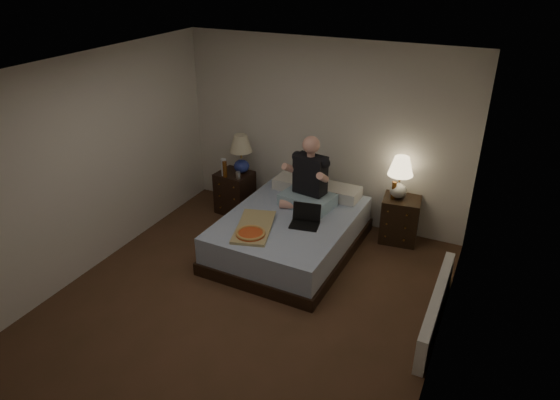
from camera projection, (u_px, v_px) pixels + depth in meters
The scene contains 19 objects.
floor at pixel (245, 302), 5.47m from camera, with size 4.00×4.50×0.00m, color brown.
ceiling at pixel (236, 73), 4.35m from camera, with size 4.00×4.50×0.00m, color white.
wall_back at pixel (323, 133), 6.72m from camera, with size 4.00×2.50×0.00m, color white.
wall_front at pixel (61, 348), 3.09m from camera, with size 4.00×2.50×0.00m, color white.
wall_left at pixel (88, 167), 5.68m from camera, with size 4.50×2.50×0.00m, color white.
wall_right at pixel (450, 247), 4.14m from camera, with size 4.50×2.50×0.00m, color white.
bed at pixel (290, 233), 6.31m from camera, with size 1.48×1.97×0.49m, color #5676AC.
nightstand_left at pixel (235, 192), 7.25m from camera, with size 0.47×0.42×0.61m, color black.
nightstand_right at pixel (400, 219), 6.53m from camera, with size 0.47×0.42×0.61m, color black.
lamp_left at pixel (241, 154), 7.01m from camera, with size 0.32×0.32×0.56m, color navy, non-canonical shape.
lamp_right at pixel (400, 178), 6.29m from camera, with size 0.32×0.32×0.56m, color #989990, non-canonical shape.
water_bottle at pixel (224, 167), 6.98m from camera, with size 0.07×0.07×0.25m, color silver.
soda_can at pixel (238, 175), 6.92m from camera, with size 0.07×0.07×0.10m, color beige.
beer_bottle_left at pixel (225, 169), 6.94m from camera, with size 0.06×0.06×0.23m, color #5E320D.
beer_bottle_right at pixel (394, 190), 6.34m from camera, with size 0.06×0.06×0.23m, color #562E0C.
person at pixel (308, 173), 6.26m from camera, with size 0.66×0.52×0.93m, color black, non-canonical shape.
laptop at pixel (305, 217), 5.94m from camera, with size 0.34×0.28×0.24m, color black, non-canonical shape.
pizza_box at pixel (251, 234), 5.74m from camera, with size 0.40×0.76×0.08m, color tan, non-canonical shape.
radiator at pixel (436, 308), 5.08m from camera, with size 0.10×1.60×0.40m, color white.
Camera 1 is at (2.24, -3.79, 3.46)m, focal length 32.00 mm.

